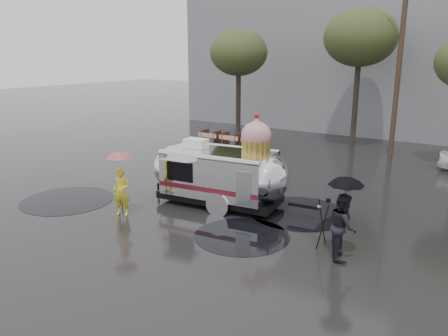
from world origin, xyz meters
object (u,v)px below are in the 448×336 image
Objects in this scene: person_right at (343,226)px; person_left at (122,192)px; airstream_trailer at (221,172)px; tripod at (327,219)px.

person_left is at bearing 71.65° from person_right.
person_right reaches higher than person_left.
tripod is at bearing -23.95° from airstream_trailer.
airstream_trailer reaches higher than person_right.
person_left is (-2.29, -2.80, -0.41)m from airstream_trailer.
airstream_trailer is 4.83m from tripod.
person_left is 0.91× the size of person_right.
person_right is (5.20, -1.80, -0.33)m from airstream_trailer.
person_left is at bearing -136.25° from airstream_trailer.
tripod is at bearing 30.53° from person_right.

